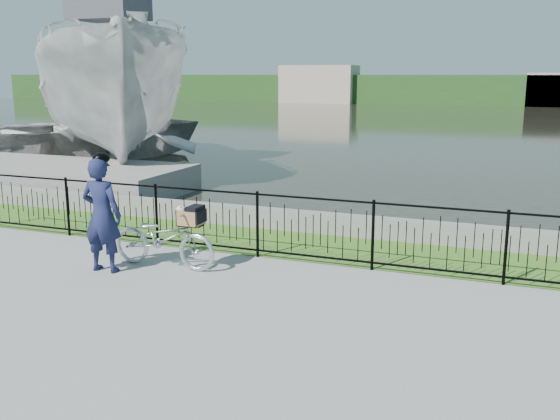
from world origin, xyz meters
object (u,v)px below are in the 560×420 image
at_px(boat_far, 67,133).
at_px(cyclist, 102,214).
at_px(boat_near, 113,97).
at_px(bicycle_rig, 164,238).
at_px(dock, 17,174).

bearing_deg(boat_far, cyclist, -48.11).
bearing_deg(boat_near, cyclist, -55.35).
xyz_separation_m(bicycle_rig, boat_far, (-10.10, 9.85, 0.51)).
relative_size(bicycle_rig, boat_far, 0.16).
relative_size(cyclist, boat_far, 0.16).
xyz_separation_m(dock, boat_near, (0.68, 3.69, 1.99)).
height_order(cyclist, boat_near, boat_near).
bearing_deg(boat_far, dock, -64.97).
distance_m(dock, bicycle_rig, 9.27).
height_order(dock, boat_near, boat_near).
height_order(cyclist, boat_far, boat_far).
distance_m(cyclist, boat_far, 13.94).
height_order(dock, cyclist, cyclist).
xyz_separation_m(bicycle_rig, boat_near, (-7.14, 8.66, 1.85)).
distance_m(dock, boat_near, 4.25).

